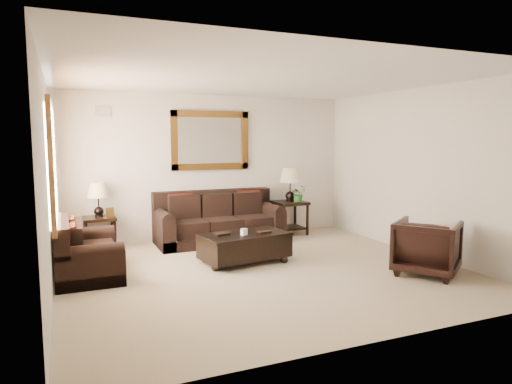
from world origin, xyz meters
name	(u,v)px	position (x,y,z in m)	size (l,w,h in m)	color
room	(264,177)	(0.00, 0.00, 1.35)	(5.51, 5.01, 2.71)	gray
window	(53,164)	(-2.70, 0.90, 1.55)	(0.07, 1.96, 1.66)	white
mirror	(211,140)	(0.00, 2.47, 1.85)	(1.50, 0.06, 1.10)	#46220E
air_vent	(103,111)	(-1.90, 2.48, 2.35)	(0.25, 0.02, 0.18)	#999999
sofa	(218,224)	(0.00, 2.05, 0.34)	(2.26, 0.98, 0.93)	black
loveseat	(84,255)	(-2.36, 0.76, 0.29)	(0.84, 1.42, 0.80)	black
end_table_left	(99,206)	(-2.05, 2.20, 0.76)	(0.53, 0.53, 1.16)	black
end_table_right	(290,191)	(1.53, 2.16, 0.86)	(0.60, 0.60, 1.32)	black
coffee_table	(245,244)	(-0.08, 0.54, 0.28)	(1.42, 0.92, 0.56)	black
armchair	(427,245)	(2.04, -1.01, 0.42)	(0.81, 0.76, 0.84)	black
potted_plant	(299,195)	(1.66, 2.05, 0.78)	(0.29, 0.32, 0.25)	#245E20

